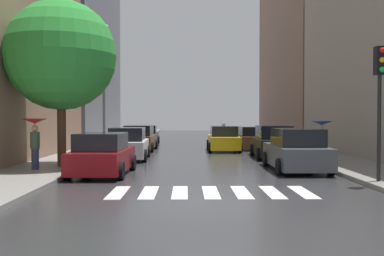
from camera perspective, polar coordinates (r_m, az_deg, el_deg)
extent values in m
cube|color=#2C2C2F|center=(35.26, 0.44, -2.16)|extent=(28.00, 72.00, 0.04)
cube|color=gray|center=(35.72, -10.04, -1.99)|extent=(3.00, 72.00, 0.15)
cube|color=gray|center=(35.97, 10.86, -1.96)|extent=(3.00, 72.00, 0.15)
cube|color=silver|center=(12.88, -9.73, -8.39)|extent=(0.45, 2.20, 0.01)
cube|color=silver|center=(12.77, -5.69, -8.46)|extent=(0.45, 2.20, 0.01)
cube|color=silver|center=(12.72, -1.60, -8.49)|extent=(0.45, 2.20, 0.01)
cube|color=silver|center=(12.74, 2.49, -8.48)|extent=(0.45, 2.20, 0.01)
cube|color=silver|center=(12.82, 6.56, -8.42)|extent=(0.45, 2.20, 0.01)
cube|color=silver|center=(12.96, 10.55, -8.33)|extent=(0.45, 2.20, 0.01)
cube|color=silver|center=(13.17, 14.43, -8.20)|extent=(0.45, 2.20, 0.01)
cube|color=slate|center=(41.02, -15.43, 9.04)|extent=(6.00, 16.48, 15.31)
cube|color=#8C6B56|center=(44.30, 14.94, 11.62)|extent=(6.00, 19.41, 20.12)
cube|color=maroon|center=(16.86, -11.70, -4.14)|extent=(1.98, 4.23, 0.78)
cube|color=black|center=(16.61, -11.87, -1.76)|extent=(1.70, 2.34, 0.64)
cylinder|color=black|center=(18.44, -13.60, -4.45)|extent=(0.24, 0.65, 0.64)
cylinder|color=black|center=(18.07, -7.84, -4.54)|extent=(0.24, 0.65, 0.64)
cylinder|color=black|center=(15.80, -16.11, -5.45)|extent=(0.24, 0.65, 0.64)
cylinder|color=black|center=(15.36, -9.40, -5.60)|extent=(0.24, 0.65, 0.64)
cube|color=silver|center=(22.63, -8.44, -2.66)|extent=(2.00, 4.12, 0.82)
cube|color=black|center=(22.39, -8.50, -0.80)|extent=(1.72, 2.28, 0.67)
cylinder|color=black|center=(24.10, -10.33, -3.05)|extent=(0.24, 0.65, 0.64)
cylinder|color=black|center=(23.91, -5.83, -3.07)|extent=(0.24, 0.65, 0.64)
cylinder|color=black|center=(21.45, -11.35, -3.61)|extent=(0.24, 0.65, 0.64)
cylinder|color=black|center=(21.23, -6.29, -3.64)|extent=(0.24, 0.65, 0.64)
cube|color=brown|center=(28.64, -6.93, -1.80)|extent=(1.96, 4.57, 0.82)
cube|color=black|center=(28.38, -6.99, -0.33)|extent=(1.70, 2.53, 0.67)
cylinder|color=black|center=(30.26, -8.35, -2.13)|extent=(0.23, 0.64, 0.64)
cylinder|color=black|center=(30.04, -4.79, -2.15)|extent=(0.23, 0.64, 0.64)
cylinder|color=black|center=(27.31, -9.28, -2.52)|extent=(0.23, 0.64, 0.64)
cylinder|color=black|center=(27.06, -5.34, -2.54)|extent=(0.23, 0.64, 0.64)
cube|color=black|center=(34.63, -6.03, -1.29)|extent=(1.89, 4.59, 0.75)
cube|color=black|center=(34.38, -6.05, -0.18)|extent=(1.62, 2.54, 0.61)
cylinder|color=black|center=(36.20, -7.26, -1.54)|extent=(0.24, 0.65, 0.64)
cylinder|color=black|center=(36.09, -4.49, -1.54)|extent=(0.24, 0.65, 0.64)
cylinder|color=black|center=(33.22, -7.70, -1.81)|extent=(0.24, 0.65, 0.64)
cylinder|color=black|center=(33.10, -4.68, -1.81)|extent=(0.24, 0.65, 0.64)
cube|color=#474C51|center=(18.41, 13.51, -3.57)|extent=(2.00, 4.67, 0.85)
cube|color=black|center=(18.13, 13.70, -1.19)|extent=(1.74, 2.58, 0.70)
cylinder|color=black|center=(19.73, 9.71, -4.04)|extent=(0.23, 0.64, 0.64)
cylinder|color=black|center=(20.15, 15.18, -3.96)|extent=(0.23, 0.64, 0.64)
cylinder|color=black|center=(16.73, 11.49, -5.03)|extent=(0.23, 0.64, 0.64)
cylinder|color=black|center=(17.23, 17.86, -4.89)|extent=(0.23, 0.64, 0.64)
cube|color=black|center=(23.90, 10.61, -2.40)|extent=(2.05, 4.69, 0.86)
cube|color=black|center=(23.63, 10.71, -0.54)|extent=(1.75, 2.60, 0.71)
cylinder|color=black|center=(25.30, 7.96, -2.83)|extent=(0.24, 0.65, 0.64)
cylinder|color=black|center=(25.58, 12.14, -2.80)|extent=(0.24, 0.65, 0.64)
cylinder|color=black|center=(22.28, 8.84, -3.41)|extent=(0.24, 0.65, 0.64)
cylinder|color=black|center=(22.60, 13.57, -3.37)|extent=(0.24, 0.65, 0.64)
cube|color=brown|center=(29.91, 7.90, -1.72)|extent=(1.89, 4.31, 0.75)
cube|color=black|center=(29.67, 7.96, -0.42)|extent=(1.66, 2.37, 0.62)
cylinder|color=black|center=(31.21, 5.81, -2.01)|extent=(0.22, 0.64, 0.64)
cylinder|color=black|center=(31.48, 9.21, -2.00)|extent=(0.22, 0.64, 0.64)
cylinder|color=black|center=(28.40, 6.44, -2.36)|extent=(0.22, 0.64, 0.64)
cylinder|color=black|center=(28.69, 10.17, -2.33)|extent=(0.22, 0.64, 0.64)
cube|color=yellow|center=(28.25, 4.16, -1.86)|extent=(1.90, 4.66, 0.80)
cube|color=black|center=(27.98, 4.20, -0.40)|extent=(1.66, 2.57, 0.65)
cube|color=#F2EDCC|center=(27.97, 4.20, 0.45)|extent=(0.20, 0.36, 0.18)
cylinder|color=black|center=(29.74, 2.16, -2.18)|extent=(0.23, 0.64, 0.64)
cylinder|color=black|center=(29.86, 5.71, -2.17)|extent=(0.23, 0.64, 0.64)
cylinder|color=black|center=(26.68, 2.41, -2.59)|extent=(0.23, 0.64, 0.64)
cylinder|color=black|center=(26.83, 6.37, -2.58)|extent=(0.23, 0.64, 0.64)
cylinder|color=gray|center=(21.66, 16.72, -3.04)|extent=(0.28, 0.28, 0.76)
cylinder|color=black|center=(21.62, 16.73, -1.23)|extent=(0.36, 0.36, 0.60)
sphere|color=tan|center=(21.60, 16.74, -0.12)|extent=(0.24, 0.24, 0.24)
cone|color=navy|center=(21.60, 16.74, 0.63)|extent=(1.01, 1.01, 0.20)
cylinder|color=#333338|center=(21.60, 16.74, -0.30)|extent=(0.02, 0.02, 0.70)
cylinder|color=navy|center=(18.01, -19.99, -3.86)|extent=(0.28, 0.28, 0.82)
cylinder|color=#38513D|center=(17.95, -20.01, -1.52)|extent=(0.36, 0.36, 0.65)
sphere|color=tan|center=(17.94, -20.03, -0.07)|extent=(0.26, 0.26, 0.26)
cone|color=red|center=(17.93, -20.03, 0.86)|extent=(1.03, 1.03, 0.20)
cylinder|color=#333338|center=(17.94, -20.02, -0.33)|extent=(0.02, 0.02, 0.75)
cylinder|color=#513823|center=(18.96, -16.82, -0.75)|extent=(0.36, 0.36, 2.69)
sphere|color=#298832|center=(19.13, -16.90, 9.19)|extent=(4.61, 4.61, 4.61)
cylinder|color=black|center=(15.03, 23.46, -0.01)|extent=(0.12, 0.12, 3.40)
cube|color=black|center=(15.13, 23.54, 8.16)|extent=(0.30, 0.30, 0.90)
sphere|color=red|center=(15.01, 23.84, 9.36)|extent=(0.18, 0.18, 0.18)
sphere|color=#F2A519|center=(14.97, 23.83, 8.23)|extent=(0.18, 0.18, 0.18)
sphere|color=green|center=(14.94, 23.82, 7.08)|extent=(0.18, 0.18, 0.18)
cylinder|color=#595B60|center=(25.83, -11.56, 4.85)|extent=(0.16, 0.16, 7.20)
ellipsoid|color=beige|center=(26.33, -11.60, 13.02)|extent=(0.60, 0.28, 0.24)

